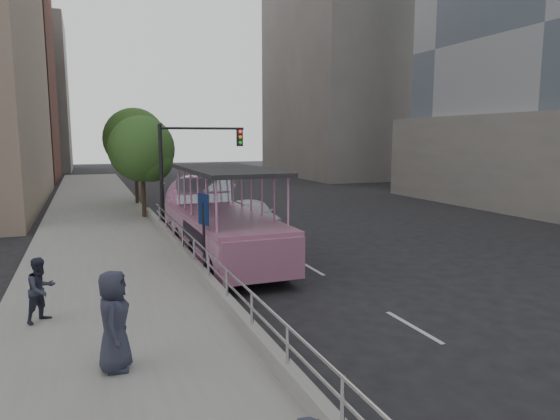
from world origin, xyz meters
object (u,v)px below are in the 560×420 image
Objects in this scene: duck_boat at (217,223)px; traffic_signal at (186,160)px; pedestrian_far at (114,321)px; street_tree_near at (144,151)px; car at (253,214)px; street_tree_far at (136,141)px; pedestrian_mid at (41,289)px; parking_sign at (204,230)px.

traffic_signal reaches higher than duck_boat.
duck_boat reaches higher than pedestrian_far.
pedestrian_far is at bearing -98.08° from street_tree_near.
traffic_signal reaches higher than car.
street_tree_near is 6.02m from street_tree_far.
parking_sign is at bearing -15.75° from pedestrian_mid.
pedestrian_mid is 21.74m from street_tree_far.
street_tree_near is (-1.70, 8.92, 2.52)m from duck_boat.
car is 16.16m from pedestrian_far.
street_tree_near is at bearing 91.35° from parking_sign.
car is 0.68× the size of street_tree_far.
street_tree_near is (2.60, 18.29, 2.57)m from pedestrian_far.
pedestrian_far is 18.65m from street_tree_near.
street_tree_far reaches higher than pedestrian_mid.
duck_boat is 4.22m from parking_sign.
duck_boat is at bearing -124.02° from car.
pedestrian_mid is 15.85m from street_tree_near.
car is 11.51m from street_tree_far.
street_tree_near is at bearing 114.98° from traffic_signal.
traffic_signal is at bearing 91.02° from duck_boat.
traffic_signal is at bearing -81.57° from street_tree_far.
street_tree_near reaches higher than car.
parking_sign is (-1.39, -3.95, 0.51)m from duck_boat.
pedestrian_far is at bearing -105.76° from traffic_signal.
pedestrian_far is 0.29× the size of street_tree_far.
pedestrian_mid is 3.54m from pedestrian_far.
pedestrian_mid is at bearing -115.91° from traffic_signal.
street_tree_near is at bearing 100.76° from duck_boat.
duck_boat reaches higher than pedestrian_mid.
pedestrian_mid is at bearing -133.10° from duck_boat.
pedestrian_mid is at bearing -105.07° from street_tree_near.
duck_boat is at bearing 4.46° from pedestrian_mid.
parking_sign is at bearing -97.79° from traffic_signal.
duck_boat is at bearing -14.46° from pedestrian_far.
pedestrian_far is 0.36× the size of traffic_signal.
pedestrian_far is at bearing -96.57° from street_tree_far.
traffic_signal is at bearing 168.95° from car.
duck_boat is 15.30m from street_tree_far.
car is at bearing 58.11° from duck_boat.
street_tree_far is (-0.10, 18.88, 2.50)m from parking_sign.
street_tree_far reaches higher than street_tree_near.
car is (3.11, 4.99, -0.55)m from duck_boat.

